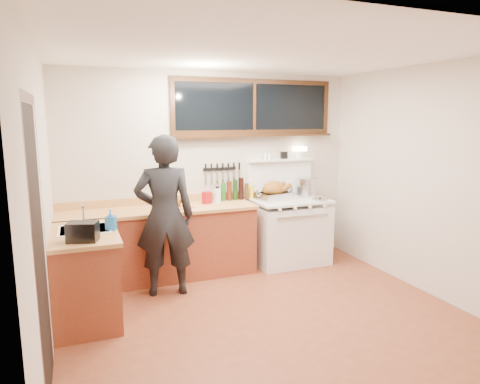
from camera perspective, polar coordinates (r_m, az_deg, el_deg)
name	(u,v)px	position (r m, az deg, el deg)	size (l,w,h in m)	color
ground_plane	(266,317)	(4.58, 3.43, -16.27)	(4.00, 3.50, 0.02)	brown
room_shell	(267,155)	(4.12, 3.67, 4.92)	(4.10, 3.60, 2.65)	beige
counter_back	(159,243)	(5.48, -10.70, -6.73)	(2.44, 0.64, 1.00)	maroon
counter_left	(85,275)	(4.62, -19.93, -10.39)	(0.64, 1.09, 0.90)	maroon
sink_unit	(85,235)	(4.57, -20.00, -5.40)	(0.50, 0.45, 0.37)	white
vintage_stove	(289,229)	(6.02, 6.53, -4.99)	(1.02, 0.74, 1.59)	white
back_window	(254,113)	(5.92, 1.93, 10.45)	(2.32, 0.13, 0.77)	black
left_doorway	(40,251)	(3.31, -25.06, -7.18)	(0.02, 1.04, 2.17)	black
knife_strip	(221,170)	(5.80, -2.52, 2.99)	(0.52, 0.03, 0.28)	black
man	(165,216)	(4.89, -10.01, -3.16)	(0.72, 0.53, 1.83)	black
soap_bottle	(111,220)	(4.44, -16.85, -3.58)	(0.12, 0.12, 0.21)	#256FB9
toaster	(83,232)	(4.13, -20.23, -4.99)	(0.30, 0.25, 0.18)	black
cutting_board	(173,204)	(5.35, -8.91, -1.56)	(0.50, 0.41, 0.14)	tan
roast_turkey	(274,192)	(5.86, 4.60, 0.01)	(0.51, 0.43, 0.25)	silver
stockpot	(306,187)	(6.15, 8.85, 0.66)	(0.36, 0.36, 0.26)	silver
saucepan	(286,191)	(6.15, 6.22, 0.11)	(0.19, 0.30, 0.13)	silver
pot_lid	(320,199)	(5.90, 10.63, -0.95)	(0.26, 0.26, 0.04)	silver
coffee_tin	(207,198)	(5.58, -4.44, -0.75)	(0.13, 0.12, 0.16)	maroon
pitcher	(218,195)	(5.67, -3.02, -0.47)	(0.11, 0.11, 0.17)	white
bottle_cluster	(235,191)	(5.80, -0.62, 0.18)	(0.56, 0.07, 0.30)	black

